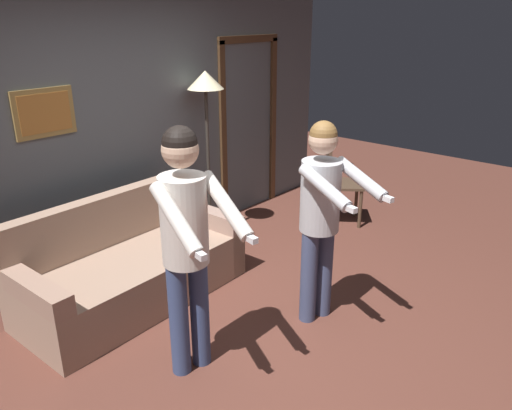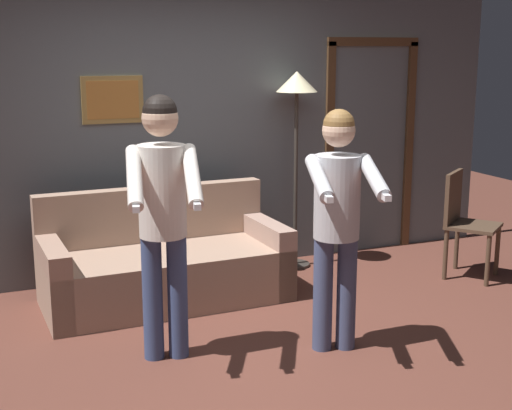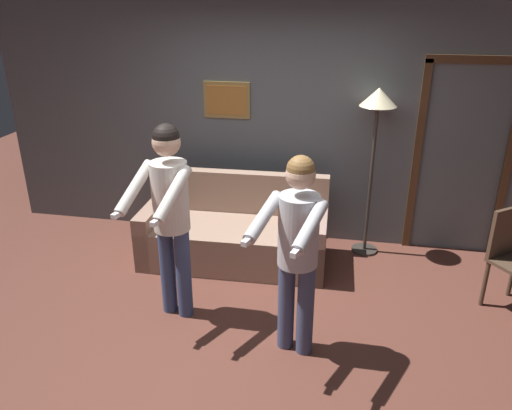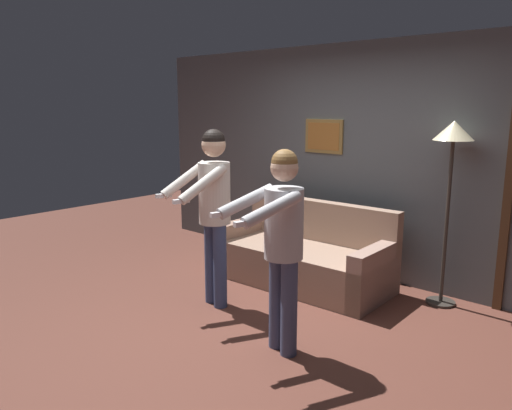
{
  "view_description": "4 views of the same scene",
  "coord_description": "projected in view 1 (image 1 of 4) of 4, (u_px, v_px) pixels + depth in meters",
  "views": [
    {
      "loc": [
        -2.48,
        -1.99,
        2.32
      ],
      "look_at": [
        0.05,
        0.19,
        1.03
      ],
      "focal_mm": 35.0,
      "sensor_mm": 36.0,
      "label": 1
    },
    {
      "loc": [
        -1.73,
        -4.03,
        1.98
      ],
      "look_at": [
        -0.07,
        -0.02,
        1.02
      ],
      "focal_mm": 50.0,
      "sensor_mm": 36.0,
      "label": 2
    },
    {
      "loc": [
        0.78,
        -3.32,
        2.61
      ],
      "look_at": [
        0.11,
        0.16,
        1.11
      ],
      "focal_mm": 35.0,
      "sensor_mm": 36.0,
      "label": 3
    },
    {
      "loc": [
        2.77,
        -2.96,
        1.93
      ],
      "look_at": [
        0.13,
        -0.02,
        1.13
      ],
      "focal_mm": 35.0,
      "sensor_mm": 36.0,
      "label": 4
    }
  ],
  "objects": [
    {
      "name": "ground_plane",
      "position": [
        270.0,
        338.0,
        3.8
      ],
      "size": [
        12.0,
        12.0,
        0.0
      ],
      "primitive_type": "plane",
      "color": "brown"
    },
    {
      "name": "back_wall_assembly",
      "position": [
        106.0,
        132.0,
        4.55
      ],
      "size": [
        6.4,
        0.1,
        2.6
      ],
      "color": "#555D62",
      "rests_on": "ground_plane"
    },
    {
      "name": "couch",
      "position": [
        131.0,
        269.0,
        4.25
      ],
      "size": [
        1.92,
        0.9,
        0.87
      ],
      "color": "#9D7D68",
      "rests_on": "ground_plane"
    },
    {
      "name": "torchiere_lamp",
      "position": [
        206.0,
        98.0,
        5.02
      ],
      "size": [
        0.37,
        0.37,
        1.78
      ],
      "color": "#332D28",
      "rests_on": "ground_plane"
    },
    {
      "name": "person_standing_left",
      "position": [
        186.0,
        232.0,
        3.12
      ],
      "size": [
        0.52,
        0.69,
        1.71
      ],
      "color": "#394975",
      "rests_on": "ground_plane"
    },
    {
      "name": "person_standing_right",
      "position": [
        322.0,
        207.0,
        3.72
      ],
      "size": [
        0.54,
        0.71,
        1.61
      ],
      "color": "#414B6E",
      "rests_on": "ground_plane"
    },
    {
      "name": "dining_chair_distant",
      "position": [
        337.0,
        179.0,
        5.75
      ],
      "size": [
        0.59,
        0.59,
        0.93
      ],
      "color": "#4C3828",
      "rests_on": "ground_plane"
    }
  ]
}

